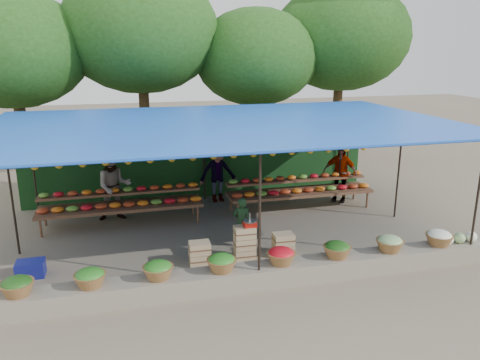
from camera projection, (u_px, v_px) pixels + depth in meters
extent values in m
plane|color=#6B5A4E|center=(225.00, 233.00, 11.78)|extent=(60.00, 60.00, 0.00)
cube|color=gray|center=(257.00, 276.00, 9.17)|extent=(10.60, 0.55, 0.40)
cylinder|color=black|center=(260.00, 221.00, 8.70)|extent=(0.05, 0.05, 2.80)
cylinder|color=black|center=(477.00, 201.00, 9.86)|extent=(0.05, 0.05, 2.80)
cylinder|color=black|center=(11.00, 195.00, 10.23)|extent=(0.05, 0.05, 2.80)
cylinder|color=black|center=(399.00, 168.00, 12.56)|extent=(0.05, 0.05, 2.80)
cylinder|color=black|center=(33.00, 164.00, 12.93)|extent=(0.05, 0.05, 2.80)
cylinder|color=black|center=(204.00, 155.00, 14.10)|extent=(0.05, 0.05, 2.80)
cylinder|color=black|center=(348.00, 146.00, 15.26)|extent=(0.05, 0.05, 2.80)
cube|color=blue|center=(224.00, 123.00, 11.02)|extent=(10.80, 6.60, 0.04)
cube|color=blue|center=(247.00, 147.00, 9.20)|extent=(10.80, 2.19, 0.26)
cube|color=blue|center=(209.00, 119.00, 12.93)|extent=(10.80, 2.19, 0.26)
cylinder|color=#98999D|center=(213.00, 144.00, 12.53)|extent=(9.60, 0.01, 0.01)
ellipsoid|color=gold|center=(34.00, 164.00, 11.52)|extent=(0.23, 0.17, 0.30)
ellipsoid|color=gold|center=(59.00, 163.00, 11.65)|extent=(0.23, 0.17, 0.30)
ellipsoid|color=gold|center=(82.00, 162.00, 11.79)|extent=(0.23, 0.17, 0.30)
ellipsoid|color=gold|center=(105.00, 160.00, 11.93)|extent=(0.23, 0.17, 0.30)
ellipsoid|color=gold|center=(128.00, 159.00, 12.06)|extent=(0.23, 0.17, 0.30)
ellipsoid|color=gold|center=(150.00, 158.00, 12.20)|extent=(0.23, 0.17, 0.30)
ellipsoid|color=gold|center=(172.00, 157.00, 12.34)|extent=(0.23, 0.17, 0.30)
ellipsoid|color=gold|center=(193.00, 155.00, 12.47)|extent=(0.23, 0.17, 0.30)
ellipsoid|color=gold|center=(213.00, 154.00, 12.61)|extent=(0.23, 0.17, 0.30)
ellipsoid|color=gold|center=(234.00, 153.00, 12.75)|extent=(0.23, 0.17, 0.30)
ellipsoid|color=gold|center=(253.00, 152.00, 12.88)|extent=(0.23, 0.17, 0.30)
ellipsoid|color=gold|center=(273.00, 151.00, 13.02)|extent=(0.23, 0.17, 0.30)
ellipsoid|color=gold|center=(292.00, 150.00, 13.15)|extent=(0.23, 0.17, 0.30)
ellipsoid|color=gold|center=(310.00, 149.00, 13.29)|extent=(0.23, 0.17, 0.30)
ellipsoid|color=gold|center=(328.00, 148.00, 13.43)|extent=(0.23, 0.17, 0.30)
ellipsoid|color=gold|center=(346.00, 147.00, 13.56)|extent=(0.23, 0.17, 0.30)
ellipsoid|color=gold|center=(364.00, 146.00, 13.70)|extent=(0.23, 0.17, 0.30)
ellipsoid|color=#205216|center=(17.00, 283.00, 8.01)|extent=(0.52, 0.52, 0.23)
ellipsoid|color=#2C7A20|center=(90.00, 275.00, 8.30)|extent=(0.52, 0.52, 0.23)
ellipsoid|color=#2C7A20|center=(158.00, 267.00, 8.59)|extent=(0.52, 0.52, 0.23)
ellipsoid|color=#2C7A20|center=(222.00, 260.00, 8.88)|extent=(0.52, 0.52, 0.23)
ellipsoid|color=red|center=(281.00, 253.00, 9.17)|extent=(0.52, 0.52, 0.23)
ellipsoid|color=#205216|center=(337.00, 247.00, 9.46)|extent=(0.52, 0.52, 0.23)
ellipsoid|color=#8FBB75|center=(390.00, 241.00, 9.76)|extent=(0.52, 0.52, 0.23)
ellipsoid|color=white|center=(439.00, 235.00, 10.05)|extent=(0.52, 0.52, 0.23)
cube|color=#184418|center=(202.00, 158.00, 14.37)|extent=(10.60, 0.06, 2.50)
cylinder|color=#342113|center=(22.00, 128.00, 15.30)|extent=(0.36, 0.36, 3.97)
ellipsoid|color=#18380F|center=(12.00, 49.00, 14.63)|extent=(4.77, 4.77, 3.69)
cylinder|color=#342113|center=(145.00, 114.00, 16.58)|extent=(0.36, 0.36, 4.48)
ellipsoid|color=#18380F|center=(140.00, 31.00, 15.81)|extent=(5.39, 5.39, 4.17)
cylinder|color=#342113|center=(255.00, 122.00, 17.37)|extent=(0.36, 0.36, 3.71)
ellipsoid|color=#18380F|center=(256.00, 57.00, 16.74)|extent=(4.47, 4.47, 3.45)
cylinder|color=#342113|center=(337.00, 109.00, 18.51)|extent=(0.36, 0.36, 4.35)
ellipsoid|color=#18380F|center=(341.00, 37.00, 17.76)|extent=(5.24, 5.24, 4.05)
cube|color=brown|center=(121.00, 206.00, 12.25)|extent=(4.20, 0.95, 0.08)
cube|color=brown|center=(120.00, 193.00, 12.45)|extent=(4.20, 0.35, 0.06)
cylinder|color=brown|center=(41.00, 228.00, 11.47)|extent=(0.06, 0.06, 0.50)
cylinder|color=brown|center=(198.00, 214.00, 12.42)|extent=(0.06, 0.06, 0.50)
cylinder|color=brown|center=(45.00, 217.00, 12.22)|extent=(0.06, 0.06, 0.50)
cylinder|color=brown|center=(193.00, 205.00, 13.16)|extent=(0.06, 0.06, 0.50)
ellipsoid|color=#A23417|center=(43.00, 211.00, 11.62)|extent=(0.31, 0.26, 0.13)
ellipsoid|color=#5D9A2F|center=(44.00, 195.00, 11.97)|extent=(0.26, 0.22, 0.12)
ellipsoid|color=orange|center=(58.00, 210.00, 11.71)|extent=(0.31, 0.26, 0.13)
ellipsoid|color=red|center=(58.00, 194.00, 12.05)|extent=(0.26, 0.22, 0.12)
ellipsoid|color=#5D9A2F|center=(72.00, 208.00, 11.79)|extent=(0.31, 0.26, 0.13)
ellipsoid|color=#A23417|center=(73.00, 193.00, 12.14)|extent=(0.26, 0.22, 0.12)
ellipsoid|color=red|center=(87.00, 207.00, 11.88)|extent=(0.31, 0.26, 0.13)
ellipsoid|color=orange|center=(87.00, 192.00, 12.22)|extent=(0.26, 0.22, 0.12)
ellipsoid|color=#A23417|center=(101.00, 206.00, 11.96)|extent=(0.31, 0.26, 0.13)
ellipsoid|color=#A23417|center=(101.00, 191.00, 12.30)|extent=(0.26, 0.22, 0.12)
ellipsoid|color=orange|center=(115.00, 205.00, 12.04)|extent=(0.31, 0.26, 0.13)
ellipsoid|color=orange|center=(114.00, 190.00, 12.39)|extent=(0.26, 0.22, 0.12)
ellipsoid|color=#A23417|center=(129.00, 204.00, 12.13)|extent=(0.31, 0.26, 0.13)
ellipsoid|color=#5D9A2F|center=(128.00, 189.00, 12.47)|extent=(0.26, 0.22, 0.12)
ellipsoid|color=orange|center=(143.00, 203.00, 12.21)|extent=(0.31, 0.26, 0.13)
ellipsoid|color=red|center=(141.00, 188.00, 12.56)|extent=(0.26, 0.22, 0.12)
ellipsoid|color=#5D9A2F|center=(156.00, 202.00, 12.30)|extent=(0.31, 0.26, 0.13)
ellipsoid|color=#A23417|center=(154.00, 187.00, 12.64)|extent=(0.26, 0.22, 0.12)
ellipsoid|color=red|center=(170.00, 201.00, 12.38)|extent=(0.31, 0.26, 0.13)
ellipsoid|color=orange|center=(167.00, 186.00, 12.73)|extent=(0.26, 0.22, 0.12)
ellipsoid|color=#A23417|center=(183.00, 200.00, 12.47)|extent=(0.31, 0.26, 0.13)
ellipsoid|color=#A23417|center=(180.00, 185.00, 12.81)|extent=(0.26, 0.22, 0.12)
ellipsoid|color=orange|center=(196.00, 199.00, 12.55)|extent=(0.31, 0.26, 0.13)
ellipsoid|color=orange|center=(193.00, 184.00, 12.90)|extent=(0.26, 0.22, 0.12)
cube|color=brown|center=(300.00, 192.00, 13.46)|extent=(4.20, 0.95, 0.08)
cube|color=brown|center=(296.00, 180.00, 13.66)|extent=(4.20, 0.35, 0.06)
cylinder|color=brown|center=(238.00, 211.00, 12.68)|extent=(0.06, 0.06, 0.50)
cylinder|color=brown|center=(367.00, 199.00, 13.63)|extent=(0.06, 0.06, 0.50)
cylinder|color=brown|center=(231.00, 201.00, 13.43)|extent=(0.06, 0.06, 0.50)
cylinder|color=brown|center=(354.00, 191.00, 14.37)|extent=(0.06, 0.06, 0.50)
ellipsoid|color=#A23417|center=(237.00, 195.00, 12.83)|extent=(0.31, 0.26, 0.13)
ellipsoid|color=#5D9A2F|center=(233.00, 182.00, 13.18)|extent=(0.26, 0.22, 0.12)
ellipsoid|color=orange|center=(249.00, 194.00, 12.92)|extent=(0.31, 0.26, 0.13)
ellipsoid|color=red|center=(245.00, 181.00, 13.26)|extent=(0.26, 0.22, 0.12)
ellipsoid|color=#5D9A2F|center=(262.00, 193.00, 13.00)|extent=(0.31, 0.26, 0.13)
ellipsoid|color=#A23417|center=(257.00, 180.00, 13.35)|extent=(0.26, 0.22, 0.12)
ellipsoid|color=red|center=(274.00, 193.00, 13.09)|extent=(0.31, 0.26, 0.13)
ellipsoid|color=orange|center=(269.00, 179.00, 13.43)|extent=(0.26, 0.22, 0.12)
ellipsoid|color=#A23417|center=(285.00, 192.00, 13.17)|extent=(0.31, 0.26, 0.13)
ellipsoid|color=#A23417|center=(280.00, 178.00, 13.52)|extent=(0.26, 0.22, 0.12)
ellipsoid|color=orange|center=(297.00, 191.00, 13.26)|extent=(0.31, 0.26, 0.13)
ellipsoid|color=orange|center=(292.00, 177.00, 13.60)|extent=(0.26, 0.22, 0.12)
ellipsoid|color=#A23417|center=(308.00, 190.00, 13.34)|extent=(0.31, 0.26, 0.13)
ellipsoid|color=#5D9A2F|center=(303.00, 177.00, 13.69)|extent=(0.26, 0.22, 0.12)
ellipsoid|color=orange|center=(320.00, 189.00, 13.43)|extent=(0.31, 0.26, 0.13)
ellipsoid|color=red|center=(314.00, 176.00, 13.77)|extent=(0.26, 0.22, 0.12)
ellipsoid|color=#5D9A2F|center=(331.00, 188.00, 13.51)|extent=(0.31, 0.26, 0.13)
ellipsoid|color=#A23417|center=(325.00, 175.00, 13.86)|extent=(0.26, 0.22, 0.12)
ellipsoid|color=red|center=(342.00, 187.00, 13.60)|extent=(0.31, 0.26, 0.13)
ellipsoid|color=orange|center=(336.00, 174.00, 13.94)|extent=(0.26, 0.22, 0.12)
ellipsoid|color=#A23417|center=(353.00, 186.00, 13.68)|extent=(0.31, 0.26, 0.13)
ellipsoid|color=#A23417|center=(346.00, 173.00, 14.03)|extent=(0.26, 0.22, 0.12)
ellipsoid|color=orange|center=(364.00, 185.00, 13.77)|extent=(0.31, 0.26, 0.13)
ellipsoid|color=orange|center=(357.00, 173.00, 14.11)|extent=(0.26, 0.22, 0.12)
cube|color=tan|center=(200.00, 259.00, 10.07)|extent=(0.46, 0.35, 0.25)
cube|color=tan|center=(200.00, 248.00, 10.00)|extent=(0.46, 0.35, 0.25)
cube|color=tan|center=(245.00, 254.00, 10.31)|extent=(0.46, 0.35, 0.25)
cube|color=tan|center=(245.00, 243.00, 10.24)|extent=(0.46, 0.35, 0.25)
cube|color=tan|center=(245.00, 232.00, 10.17)|extent=(0.46, 0.35, 0.25)
cube|color=tan|center=(283.00, 250.00, 10.53)|extent=(0.46, 0.35, 0.25)
cube|color=tan|center=(283.00, 239.00, 10.46)|extent=(0.46, 0.35, 0.25)
cube|color=#AC150D|center=(250.00, 224.00, 10.15)|extent=(0.27, 0.24, 0.11)
cylinder|color=#98999D|center=(250.00, 221.00, 10.13)|extent=(0.29, 0.29, 0.03)
cylinder|color=#98999D|center=(250.00, 217.00, 10.11)|extent=(0.03, 0.03, 0.20)
imported|color=#19381C|center=(242.00, 222.00, 10.86)|extent=(0.50, 0.40, 1.20)
imported|color=slate|center=(114.00, 186.00, 12.50)|extent=(0.95, 0.76, 1.88)
imported|color=slate|center=(218.00, 173.00, 14.01)|extent=(1.22, 0.78, 1.79)
imported|color=slate|center=(340.00, 173.00, 14.03)|extent=(1.07, 0.98, 1.76)
cube|color=navy|center=(31.00, 269.00, 9.53)|extent=(0.55, 0.39, 0.33)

